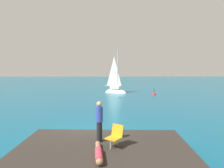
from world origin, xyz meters
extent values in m
plane|color=#0F5675|center=(0.00, 0.00, 0.00)|extent=(160.00, 160.00, 0.00)
cube|color=#2D2823|center=(0.80, -3.56, 0.36)|extent=(6.79, 5.03, 0.71)
cube|color=#2E2325|center=(-1.80, -0.69, 0.00)|extent=(1.38, 1.42, 0.75)
cube|color=#272624|center=(1.16, -1.25, 0.00)|extent=(1.17, 1.31, 0.73)
ellipsoid|color=white|center=(2.57, 19.05, 0.00)|extent=(3.69, 3.16, 1.26)
cube|color=white|center=(2.57, 19.05, 0.83)|extent=(1.81, 1.65, 0.41)
cylinder|color=#B7B7BC|center=(2.85, 18.85, 3.48)|extent=(0.14, 0.14, 5.70)
cylinder|color=#B2B2B7|center=(1.92, 19.52, 1.03)|extent=(1.91, 1.43, 0.11)
pyramid|color=silver|center=(2.33, 19.22, 3.25)|extent=(1.52, 1.13, 4.34)
cylinder|color=#DB384C|center=(0.68, -4.34, 0.83)|extent=(0.29, 0.91, 0.24)
cylinder|color=#9E704C|center=(0.63, -3.59, 0.80)|extent=(0.22, 0.71, 0.18)
sphere|color=#9E704C|center=(0.71, -4.89, 0.85)|extent=(0.22, 0.22, 0.22)
cylinder|color=black|center=(0.66, -2.80, 1.11)|extent=(0.22, 0.22, 0.80)
cylinder|color=#334CB2|center=(0.66, -2.80, 1.81)|extent=(0.28, 0.28, 0.60)
sphere|color=tan|center=(0.66, -2.80, 2.22)|extent=(0.22, 0.22, 0.22)
cube|color=orange|center=(1.20, -3.43, 1.06)|extent=(0.70, 0.70, 0.04)
cube|color=orange|center=(1.36, -3.23, 1.29)|extent=(0.47, 0.41, 0.45)
cylinder|color=silver|center=(1.08, -3.60, 0.89)|extent=(0.04, 0.04, 0.35)
cylinder|color=silver|center=(1.36, -3.23, 0.89)|extent=(0.04, 0.04, 0.35)
sphere|color=red|center=(7.77, 16.92, 0.00)|extent=(0.56, 0.56, 0.56)
cylinder|color=black|center=(7.77, 16.92, 0.55)|extent=(0.06, 0.06, 0.60)
camera|label=1|loc=(0.85, -10.73, 3.63)|focal=32.54mm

